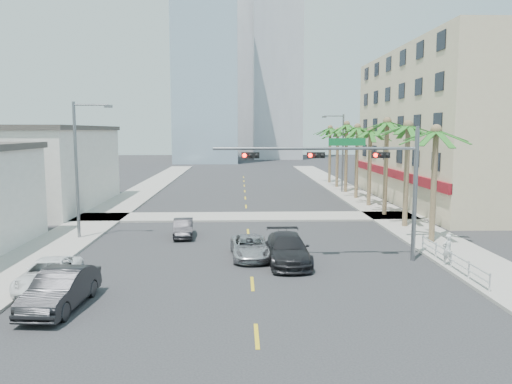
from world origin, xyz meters
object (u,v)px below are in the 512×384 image
traffic_signal_mast (357,170)px  car_parked_far (49,274)px  car_lane_right (288,249)px  pedestrian (447,249)px  car_lane_center (250,247)px  car_lane_left (183,228)px  car_parked_mid (60,289)px

traffic_signal_mast → car_parked_far: (-15.04, -4.35, -4.40)m
car_lane_right → pedestrian: size_ratio=3.30×
traffic_signal_mast → car_lane_center: traffic_signal_mast is taller
traffic_signal_mast → pedestrian: bearing=-17.3°
car_parked_far → car_lane_left: size_ratio=1.29×
pedestrian → car_parked_mid: bearing=-3.3°
pedestrian → car_parked_far: bearing=-11.6°
car_lane_center → pedestrian: 10.56m
car_parked_mid → car_lane_center: (7.82, 7.81, -0.16)m
traffic_signal_mast → car_lane_left: 12.98m
car_parked_mid → pedestrian: 18.95m
car_parked_far → car_lane_left: bearing=62.2°
car_parked_mid → car_lane_right: (9.83, 6.61, -0.01)m
traffic_signal_mast → car_lane_left: traffic_signal_mast is taller
car_parked_mid → traffic_signal_mast: bearing=31.7°
car_lane_center → pedestrian: bearing=-16.3°
car_parked_far → car_parked_mid: bearing=-65.1°
car_parked_mid → car_lane_right: 11.84m
car_lane_right → traffic_signal_mast: bearing=3.2°
car_parked_mid → car_lane_center: car_parked_mid is taller
car_lane_left → car_lane_right: car_lane_right is taller
car_lane_center → car_parked_mid: bearing=-138.9°
car_lane_right → car_lane_center: bearing=147.5°
car_parked_far → pedestrian: size_ratio=2.92×
car_lane_right → pedestrian: 8.37m
traffic_signal_mast → pedestrian: traffic_signal_mast is taller
car_parked_far → pedestrian: pedestrian is taller
car_lane_left → car_lane_center: bearing=-58.0°
car_lane_center → traffic_signal_mast: bearing=-12.5°
car_lane_left → car_lane_right: 9.49m
car_lane_center → car_lane_left: bearing=123.4°
car_parked_mid → car_parked_far: bearing=123.8°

